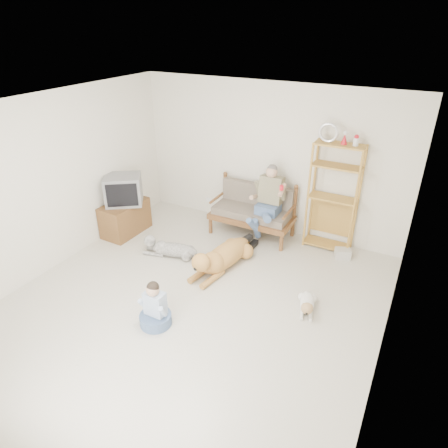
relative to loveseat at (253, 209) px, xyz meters
The scene contains 16 objects.
floor 2.44m from the loveseat, 87.36° to the right, with size 5.50×5.50×0.00m, color silver.
ceiling 3.26m from the loveseat, 87.36° to the right, with size 5.50×5.50×0.00m, color silver.
wall_back 0.94m from the loveseat, 72.91° to the left, with size 5.00×5.00×0.00m, color silver.
wall_left 3.49m from the loveseat, 134.98° to the right, with size 5.50×5.50×0.00m, color silver.
wall_right 3.64m from the loveseat, 42.49° to the right, with size 5.50×5.50×0.00m, color silver.
loveseat is the anchor object (origin of this frame).
man 0.40m from the loveseat, 35.51° to the right, with size 0.53×0.76×1.23m.
etagere 1.45m from the loveseat, ahead, with size 0.83×0.36×2.17m.
book_stack 1.75m from the loveseat, ahead, with size 0.25×0.18×0.16m, color silver.
tv_stand 2.39m from the loveseat, 152.64° to the right, with size 0.53×0.91×0.60m.
crt_tv 2.38m from the loveseat, 152.68° to the right, with size 0.81×0.78×0.53m.
wall_outlet 1.20m from the loveseat, 163.22° to the left, with size 0.12×0.02×0.08m, color white.
golden_retriever 1.35m from the loveseat, 88.20° to the right, with size 0.59×1.67×0.51m.
shaggy_dog 1.71m from the loveseat, 123.55° to the right, with size 1.12×0.47×0.34m.
terrier 2.36m from the loveseat, 46.95° to the right, with size 0.31×0.67×0.26m.
child 2.90m from the loveseat, 91.99° to the right, with size 0.42×0.42×0.67m.
Camera 1 is at (2.50, -3.69, 3.65)m, focal length 32.00 mm.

